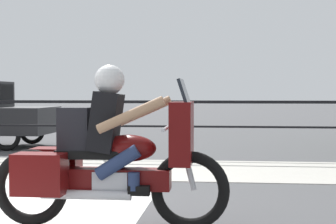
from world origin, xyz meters
TOP-DOWN VIEW (x-y plane):
  - sidewalk_band at (0.00, 3.40)m, footprint 44.00×2.40m
  - fence_railing at (0.00, 4.99)m, footprint 36.00×0.05m
  - motorcycle at (1.36, -0.45)m, footprint 2.33×0.76m

SIDE VIEW (x-z plane):
  - sidewalk_band at x=0.00m, z-range 0.00..0.01m
  - motorcycle at x=1.36m, z-range -0.10..1.48m
  - fence_railing at x=0.00m, z-range 0.34..1.50m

